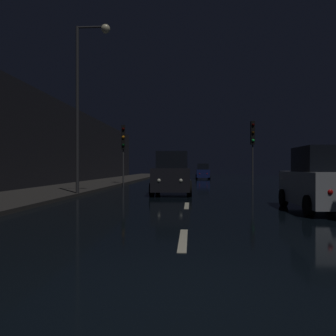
{
  "coord_description": "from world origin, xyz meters",
  "views": [
    {
      "loc": [
        0.15,
        -3.98,
        1.42
      ],
      "look_at": [
        -1.13,
        16.1,
        1.37
      ],
      "focal_mm": 38.36,
      "sensor_mm": 36.0,
      "label": 1
    }
  ],
  "objects": [
    {
      "name": "ground",
      "position": [
        0.0,
        24.5,
        -0.01
      ],
      "size": [
        27.36,
        84.0,
        0.02
      ],
      "primitive_type": "cube",
      "color": "black"
    },
    {
      "name": "sidewalk_left",
      "position": [
        -7.48,
        24.5,
        0.07
      ],
      "size": [
        4.4,
        84.0,
        0.15
      ],
      "primitive_type": "cube",
      "color": "#33302D",
      "rests_on": "ground"
    },
    {
      "name": "building_facade_left",
      "position": [
        -10.08,
        21.0,
        3.23
      ],
      "size": [
        0.8,
        63.0,
        6.45
      ],
      "primitive_type": "cube",
      "color": "black",
      "rests_on": "ground"
    },
    {
      "name": "lane_centerline",
      "position": [
        0.0,
        19.33,
        0.01
      ],
      "size": [
        0.16,
        35.71,
        0.01
      ],
      "color": "beige",
      "rests_on": "ground"
    },
    {
      "name": "traffic_light_far_right",
      "position": [
        5.18,
        25.59,
        3.78
      ],
      "size": [
        0.33,
        0.47,
        5.17
      ],
      "rotation": [
        0.0,
        0.0,
        -1.5
      ],
      "color": "#38383A",
      "rests_on": "ground"
    },
    {
      "name": "traffic_light_far_left",
      "position": [
        -5.18,
        24.03,
        3.43
      ],
      "size": [
        0.37,
        0.48,
        4.74
      ],
      "rotation": [
        0.0,
        0.0,
        -1.35
      ],
      "color": "#38383A",
      "rests_on": "ground"
    },
    {
      "name": "streetlamp_overhead",
      "position": [
        -4.97,
        13.2,
        5.42
      ],
      "size": [
        1.7,
        0.44,
        8.36
      ],
      "color": "#2D2D30",
      "rests_on": "ground"
    },
    {
      "name": "car_approaching_headlights",
      "position": [
        -0.82,
        14.83,
        1.02
      ],
      "size": [
        2.04,
        4.43,
        2.23
      ],
      "rotation": [
        0.0,
        0.0,
        -1.57
      ],
      "color": "black",
      "rests_on": "ground"
    },
    {
      "name": "car_distant_taillights",
      "position": [
        1.6,
        39.48,
        0.84
      ],
      "size": [
        1.69,
        3.67,
        1.85
      ],
      "rotation": [
        0.0,
        0.0,
        1.57
      ],
      "color": "#141E51",
      "rests_on": "ground"
    },
    {
      "name": "car_parked_right_near",
      "position": [
        4.38,
        7.91,
        0.95
      ],
      "size": [
        1.91,
        4.13,
        2.08
      ],
      "rotation": [
        0.0,
        0.0,
        1.57
      ],
      "color": "#A5A8AD",
      "rests_on": "ground"
    }
  ]
}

